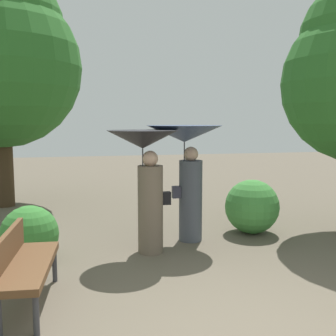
# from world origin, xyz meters

# --- Properties ---
(person_left) EXTENTS (1.08, 1.08, 1.90)m
(person_left) POSITION_xyz_m (-0.46, 2.76, 1.34)
(person_left) COLOR #6B5B4C
(person_left) RESTS_ON ground
(person_right) EXTENTS (1.27, 1.27, 1.97)m
(person_right) POSITION_xyz_m (0.31, 3.24, 1.46)
(person_right) COLOR #474C56
(person_right) RESTS_ON ground
(park_bench) EXTENTS (0.60, 1.53, 0.83)m
(park_bench) POSITION_xyz_m (-2.09, 1.24, 0.51)
(park_bench) COLOR #38383D
(park_bench) RESTS_ON ground
(bush_path_left) EXTENTS (0.83, 0.83, 0.83)m
(bush_path_left) POSITION_xyz_m (-2.18, 2.71, 0.42)
(bush_path_left) COLOR #387F33
(bush_path_left) RESTS_ON ground
(bush_path_right) EXTENTS (0.53, 0.53, 0.53)m
(bush_path_right) POSITION_xyz_m (2.21, 4.99, 0.26)
(bush_path_right) COLOR #2D6B28
(bush_path_right) RESTS_ON ground
(bush_behind_bench) EXTENTS (0.98, 0.98, 0.98)m
(bush_behind_bench) POSITION_xyz_m (1.60, 3.43, 0.49)
(bush_behind_bench) COLOR #428C3D
(bush_behind_bench) RESTS_ON ground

